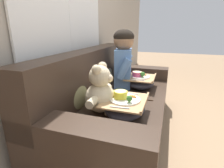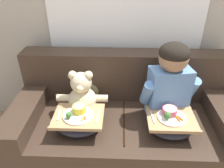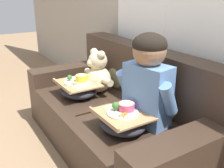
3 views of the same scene
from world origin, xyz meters
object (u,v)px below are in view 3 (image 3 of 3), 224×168
at_px(throw_pillow_behind_child, 169,96).
at_px(lap_tray_child, 122,120).
at_px(teddy_bear, 97,74).
at_px(lap_tray_teddy, 78,88).
at_px(child_figure, 148,76).
at_px(throw_pillow_behind_teddy, 117,72).
at_px(couch, 120,114).

bearing_deg(throw_pillow_behind_child, lap_tray_child, -90.14).
bearing_deg(teddy_bear, throw_pillow_behind_child, 17.00).
bearing_deg(lap_tray_teddy, teddy_bear, 89.94).
height_order(child_figure, lap_tray_child, child_figure).
bearing_deg(child_figure, throw_pillow_behind_teddy, 163.33).
xyz_separation_m(throw_pillow_behind_child, lap_tray_teddy, (-0.74, -0.43, -0.09)).
relative_size(child_figure, lap_tray_teddy, 1.68).
distance_m(throw_pillow_behind_teddy, child_figure, 0.80).
distance_m(teddy_bear, lap_tray_teddy, 0.23).
xyz_separation_m(lap_tray_child, lap_tray_teddy, (-0.74, -0.00, -0.00)).
distance_m(child_figure, teddy_bear, 0.76).
relative_size(throw_pillow_behind_child, throw_pillow_behind_teddy, 1.03).
bearing_deg(teddy_bear, couch, 2.89).
height_order(couch, throw_pillow_behind_teddy, couch).
xyz_separation_m(couch, throw_pillow_behind_teddy, (-0.37, 0.21, 0.26)).
xyz_separation_m(child_figure, lap_tray_child, (-0.00, -0.21, -0.29)).
distance_m(throw_pillow_behind_child, teddy_bear, 0.77).
bearing_deg(throw_pillow_behind_child, lap_tray_teddy, -149.54).
height_order(throw_pillow_behind_teddy, lap_tray_child, throw_pillow_behind_teddy).
height_order(throw_pillow_behind_child, throw_pillow_behind_teddy, throw_pillow_behind_child).
bearing_deg(teddy_bear, throw_pillow_behind_teddy, 90.03).
xyz_separation_m(teddy_bear, lap_tray_child, (0.74, -0.21, -0.10)).
distance_m(couch, lap_tray_teddy, 0.46).
bearing_deg(lap_tray_child, throw_pillow_behind_child, 89.86).
xyz_separation_m(throw_pillow_behind_child, throw_pillow_behind_teddy, (-0.74, 0.00, 0.00)).
distance_m(throw_pillow_behind_child, lap_tray_child, 0.44).
bearing_deg(couch, throw_pillow_behind_teddy, 150.71).
xyz_separation_m(throw_pillow_behind_teddy, lap_tray_teddy, (-0.00, -0.43, -0.09)).
bearing_deg(lap_tray_teddy, throw_pillow_behind_teddy, 89.98).
distance_m(throw_pillow_behind_teddy, lap_tray_teddy, 0.44).
bearing_deg(couch, lap_tray_child, -31.65).
xyz_separation_m(couch, lap_tray_child, (0.37, -0.23, 0.17)).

